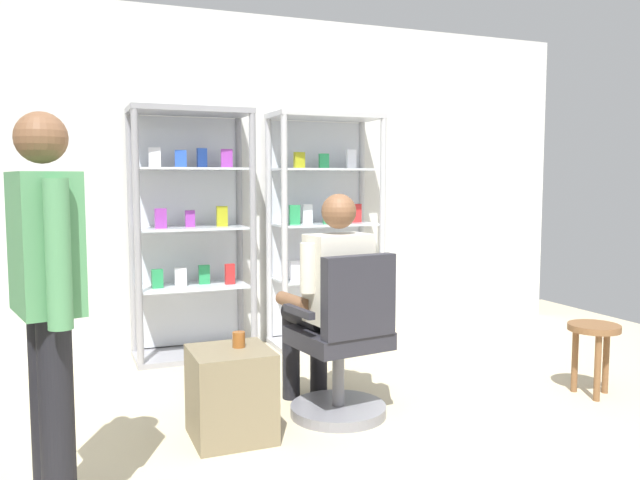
# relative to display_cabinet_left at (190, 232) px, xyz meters

# --- Properties ---
(back_wall) EXTENTS (6.00, 0.10, 2.70)m
(back_wall) POSITION_rel_display_cabinet_left_xyz_m (0.55, 0.24, 0.39)
(back_wall) COLOR silver
(back_wall) RESTS_ON ground
(display_cabinet_left) EXTENTS (0.90, 0.45, 1.90)m
(display_cabinet_left) POSITION_rel_display_cabinet_left_xyz_m (0.00, 0.00, 0.00)
(display_cabinet_left) COLOR gray
(display_cabinet_left) RESTS_ON ground
(display_cabinet_right) EXTENTS (0.90, 0.45, 1.90)m
(display_cabinet_right) POSITION_rel_display_cabinet_left_xyz_m (1.10, 0.00, -0.00)
(display_cabinet_right) COLOR #B7B7BC
(display_cabinet_right) RESTS_ON ground
(office_chair) EXTENTS (0.60, 0.56, 0.96)m
(office_chair) POSITION_rel_display_cabinet_left_xyz_m (0.55, -1.68, -0.57)
(office_chair) COLOR slate
(office_chair) RESTS_ON ground
(seated_shopkeeper) EXTENTS (0.53, 0.60, 1.29)m
(seated_shopkeeper) POSITION_rel_display_cabinet_left_xyz_m (0.52, -1.51, -0.25)
(seated_shopkeeper) COLOR black
(seated_shopkeeper) RESTS_ON ground
(storage_crate) EXTENTS (0.41, 0.42, 0.48)m
(storage_crate) POSITION_rel_display_cabinet_left_xyz_m (-0.12, -1.71, -0.72)
(storage_crate) COLOR #72664C
(storage_crate) RESTS_ON ground
(tea_glass) EXTENTS (0.07, 0.07, 0.08)m
(tea_glass) POSITION_rel_display_cabinet_left_xyz_m (-0.07, -1.68, -0.44)
(tea_glass) COLOR brown
(tea_glass) RESTS_ON storage_crate
(standing_customer) EXTENTS (0.29, 0.51, 1.63)m
(standing_customer) POSITION_rel_display_cabinet_left_xyz_m (-0.99, -2.25, -0.03)
(standing_customer) COLOR black
(standing_customer) RESTS_ON ground
(wooden_stool) EXTENTS (0.32, 0.32, 0.46)m
(wooden_stool) POSITION_rel_display_cabinet_left_xyz_m (2.18, -1.90, -0.60)
(wooden_stool) COLOR brown
(wooden_stool) RESTS_ON ground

